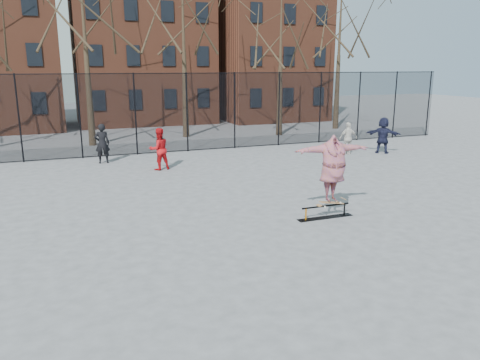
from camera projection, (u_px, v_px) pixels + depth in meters
name	position (u px, v px, depth m)	size (l,w,h in m)	color
ground	(274.00, 237.00, 12.09)	(100.00, 100.00, 0.00)	#5B5C60
skate_rail	(325.00, 213.00, 13.61)	(1.74, 0.27, 0.38)	black
skateboard	(331.00, 203.00, 13.61)	(0.81, 0.19, 0.10)	olive
skater	(333.00, 169.00, 13.37)	(2.36, 0.64, 1.92)	#6F3688
bystander_black	(102.00, 144.00, 21.11)	(0.66, 0.43, 1.80)	black
bystander_red	(159.00, 149.00, 19.76)	(0.87, 0.67, 1.78)	red
bystander_white	(348.00, 138.00, 23.24)	(0.94, 0.39, 1.61)	silver
bystander_navy	(383.00, 135.00, 23.55)	(1.69, 0.54, 1.83)	#1A1D35
fence	(163.00, 112.00, 23.37)	(34.03, 0.07, 4.00)	black
tree_row	(139.00, 9.00, 25.79)	(33.66, 7.46, 10.67)	black
rowhouses	(134.00, 41.00, 34.45)	(29.00, 7.00, 13.00)	brown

